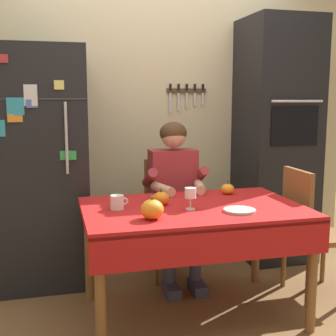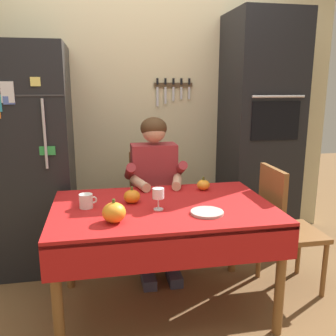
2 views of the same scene
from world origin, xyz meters
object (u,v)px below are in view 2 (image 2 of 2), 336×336
object	(u,v)px
seated_person	(155,182)
pumpkin_medium	(132,196)
pumpkin_large	(114,213)
refrigerator	(29,159)
serving_tray	(207,212)
chair_right_side	(283,223)
wine_glass	(158,194)
dining_table	(164,219)
chair_behind_person	(152,201)
coffee_mug	(86,201)
wall_oven	(259,134)
pumpkin_small	(203,185)

from	to	relation	value
seated_person	pumpkin_medium	world-z (taller)	seated_person
seated_person	pumpkin_medium	size ratio (longest dim) A/B	11.43
seated_person	pumpkin_large	distance (m)	0.90
refrigerator	serving_tray	world-z (taller)	refrigerator
chair_right_side	pumpkin_large	distance (m)	1.30
seated_person	chair_right_side	xyz separation A→B (m)	(0.86, -0.49, -0.23)
refrigerator	wine_glass	size ratio (longest dim) A/B	13.05
pumpkin_medium	serving_tray	xyz separation A→B (m)	(0.42, -0.29, -0.04)
seated_person	refrigerator	bearing A→B (deg)	164.27
serving_tray	pumpkin_large	bearing A→B (deg)	-176.63
chair_right_side	wine_glass	size ratio (longest dim) A/B	6.74
serving_tray	dining_table	bearing A→B (deg)	141.30
chair_behind_person	coffee_mug	world-z (taller)	chair_behind_person
chair_right_side	serving_tray	world-z (taller)	chair_right_side
coffee_mug	seated_person	bearing A→B (deg)	46.15
seated_person	wine_glass	xyz separation A→B (m)	(-0.08, -0.66, 0.10)
chair_right_side	wine_glass	distance (m)	1.01
wall_oven	chair_behind_person	distance (m)	1.15
coffee_mug	wall_oven	bearing A→B (deg)	29.39
pumpkin_large	pumpkin_medium	world-z (taller)	pumpkin_large
pumpkin_medium	pumpkin_small	distance (m)	0.58
wine_glass	serving_tray	distance (m)	0.32
pumpkin_medium	coffee_mug	bearing A→B (deg)	-171.53
pumpkin_large	pumpkin_small	xyz separation A→B (m)	(0.67, 0.52, -0.02)
pumpkin_medium	pumpkin_small	world-z (taller)	pumpkin_medium
wall_oven	pumpkin_small	world-z (taller)	wall_oven
refrigerator	dining_table	world-z (taller)	refrigerator
pumpkin_large	pumpkin_medium	bearing A→B (deg)	68.01
dining_table	chair_behind_person	size ratio (longest dim) A/B	1.51
chair_right_side	serving_tray	xyz separation A→B (m)	(-0.67, -0.30, 0.24)
seated_person	pumpkin_large	xyz separation A→B (m)	(-0.36, -0.82, 0.06)
wall_oven	serving_tray	distance (m)	1.41
refrigerator	pumpkin_small	bearing A→B (deg)	-24.03
wine_glass	serving_tray	size ratio (longest dim) A/B	0.70
chair_right_side	serving_tray	size ratio (longest dim) A/B	4.70
wall_oven	serving_tray	xyz separation A→B (m)	(-0.82, -1.11, -0.30)
refrigerator	wine_glass	world-z (taller)	refrigerator
pumpkin_medium	wine_glass	bearing A→B (deg)	-48.13
refrigerator	chair_behind_person	world-z (taller)	refrigerator
refrigerator	pumpkin_small	xyz separation A→B (m)	(1.30, -0.58, -0.12)
chair_right_side	wine_glass	bearing A→B (deg)	-169.76
seated_person	wall_oven	bearing A→B (deg)	17.55
refrigerator	serving_tray	distance (m)	1.60
refrigerator	chair_right_side	size ratio (longest dim) A/B	1.94
wall_oven	pumpkin_large	bearing A→B (deg)	-140.22
dining_table	coffee_mug	size ratio (longest dim) A/B	12.54
dining_table	wine_glass	size ratio (longest dim) A/B	10.15
pumpkin_large	chair_right_side	bearing A→B (deg)	15.06
coffee_mug	pumpkin_large	world-z (taller)	pumpkin_large
seated_person	serving_tray	bearing A→B (deg)	-76.45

